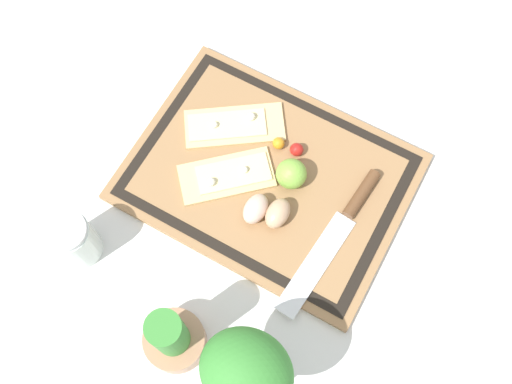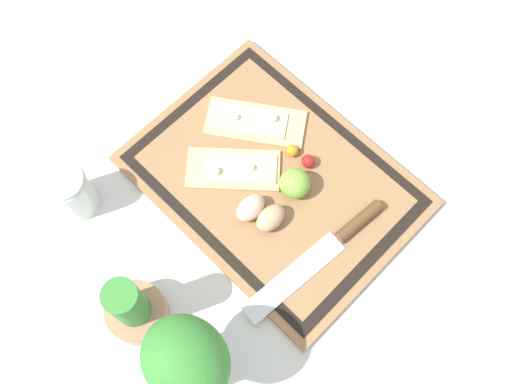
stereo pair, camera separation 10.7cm
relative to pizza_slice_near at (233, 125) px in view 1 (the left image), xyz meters
name	(u,v)px [view 1 (the left image)]	position (x,y,z in m)	size (l,w,h in m)	color
ground_plane	(268,179)	(-0.11, 0.06, -0.02)	(6.00, 6.00, 0.00)	silver
cutting_board	(268,177)	(-0.11, 0.06, -0.01)	(0.50, 0.37, 0.02)	#997047
pizza_slice_near	(233,125)	(0.00, 0.00, 0.00)	(0.20, 0.17, 0.02)	#DBBC7F
pizza_slice_far	(228,175)	(-0.04, 0.09, 0.00)	(0.18, 0.18, 0.02)	#DBBC7F
knife	(346,217)	(-0.27, 0.06, 0.00)	(0.06, 0.31, 0.02)	silver
egg_brown	(278,213)	(-0.16, 0.12, 0.01)	(0.04, 0.06, 0.04)	tan
egg_pink	(256,209)	(-0.12, 0.13, 0.01)	(0.04, 0.06, 0.04)	beige
lime	(291,174)	(-0.15, 0.04, 0.02)	(0.06, 0.06, 0.06)	#7FB742
cherry_tomato_red	(297,150)	(-0.13, -0.01, 0.01)	(0.03, 0.03, 0.03)	red
cherry_tomato_yellow	(279,143)	(-0.10, -0.01, 0.01)	(0.02, 0.02, 0.02)	orange
herb_pot	(173,338)	(-0.12, 0.40, 0.04)	(0.10, 0.10, 0.18)	#AD7A5B
sauce_jar	(75,241)	(0.12, 0.34, 0.03)	(0.08, 0.08, 0.11)	silver
herb_glass	(247,373)	(-0.25, 0.39, 0.11)	(0.14, 0.12, 0.22)	silver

